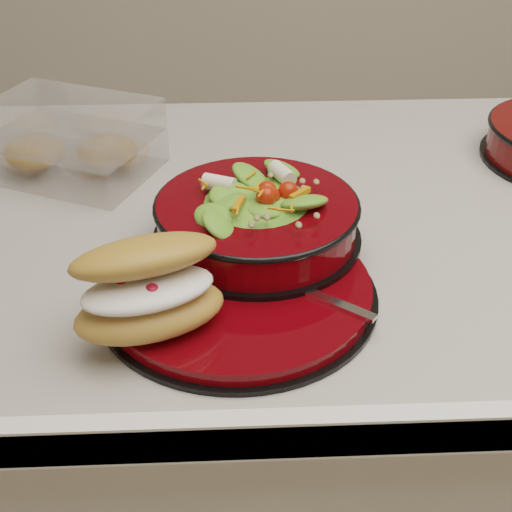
{
  "coord_description": "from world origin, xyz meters",
  "views": [
    {
      "loc": [
        -0.23,
        -0.79,
        1.36
      ],
      "look_at": [
        -0.2,
        -0.16,
        0.94
      ],
      "focal_mm": 50.0,
      "sensor_mm": 36.0,
      "label": 1
    }
  ],
  "objects_px": {
    "salad_bowl": "(257,212)",
    "fork": "(303,289)",
    "croissant": "(149,288)",
    "dinner_plate": "(239,290)",
    "pastry_box": "(70,141)",
    "island_counter": "(372,443)"
  },
  "relations": [
    {
      "from": "croissant",
      "to": "pastry_box",
      "type": "height_order",
      "value": "croissant"
    },
    {
      "from": "salad_bowl",
      "to": "fork",
      "type": "xyz_separation_m",
      "value": [
        0.04,
        -0.1,
        -0.03
      ]
    },
    {
      "from": "island_counter",
      "to": "dinner_plate",
      "type": "distance_m",
      "value": 0.54
    },
    {
      "from": "dinner_plate",
      "to": "pastry_box",
      "type": "relative_size",
      "value": 1.11
    },
    {
      "from": "island_counter",
      "to": "dinner_plate",
      "type": "relative_size",
      "value": 4.17
    },
    {
      "from": "island_counter",
      "to": "salad_bowl",
      "type": "distance_m",
      "value": 0.55
    },
    {
      "from": "croissant",
      "to": "pastry_box",
      "type": "distance_m",
      "value": 0.4
    },
    {
      "from": "croissant",
      "to": "fork",
      "type": "bearing_deg",
      "value": -1.41
    },
    {
      "from": "dinner_plate",
      "to": "croissant",
      "type": "relative_size",
      "value": 1.82
    },
    {
      "from": "croissant",
      "to": "fork",
      "type": "xyz_separation_m",
      "value": [
        0.15,
        0.05,
        -0.04
      ]
    },
    {
      "from": "salad_bowl",
      "to": "dinner_plate",
      "type": "bearing_deg",
      "value": -104.92
    },
    {
      "from": "dinner_plate",
      "to": "pastry_box",
      "type": "height_order",
      "value": "pastry_box"
    },
    {
      "from": "island_counter",
      "to": "salad_bowl",
      "type": "bearing_deg",
      "value": -152.91
    },
    {
      "from": "fork",
      "to": "dinner_plate",
      "type": "bearing_deg",
      "value": 113.75
    },
    {
      "from": "salad_bowl",
      "to": "pastry_box",
      "type": "xyz_separation_m",
      "value": [
        -0.25,
        0.22,
        -0.01
      ]
    },
    {
      "from": "croissant",
      "to": "salad_bowl",
      "type": "bearing_deg",
      "value": 35.58
    },
    {
      "from": "dinner_plate",
      "to": "salad_bowl",
      "type": "xyz_separation_m",
      "value": [
        0.02,
        0.09,
        0.05
      ]
    },
    {
      "from": "croissant",
      "to": "fork",
      "type": "relative_size",
      "value": 1.24
    },
    {
      "from": "pastry_box",
      "to": "salad_bowl",
      "type": "bearing_deg",
      "value": -17.8
    },
    {
      "from": "island_counter",
      "to": "pastry_box",
      "type": "distance_m",
      "value": 0.67
    },
    {
      "from": "croissant",
      "to": "pastry_box",
      "type": "xyz_separation_m",
      "value": [
        -0.14,
        0.37,
        -0.02
      ]
    },
    {
      "from": "island_counter",
      "to": "fork",
      "type": "xyz_separation_m",
      "value": [
        -0.15,
        -0.2,
        0.47
      ]
    }
  ]
}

